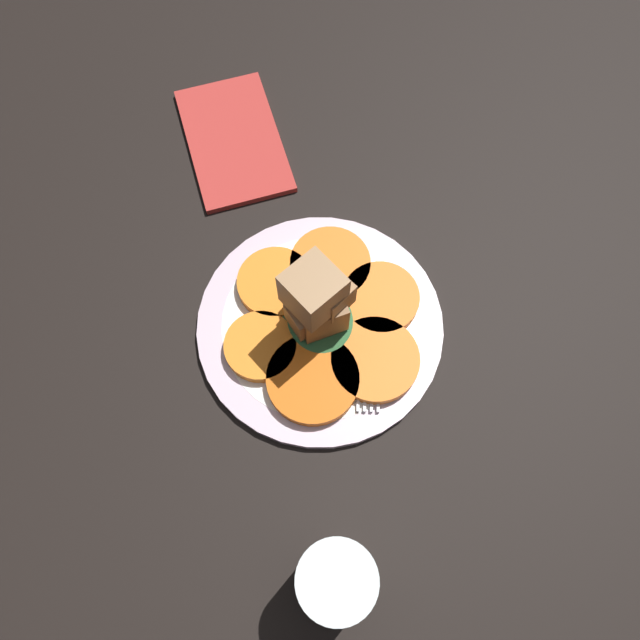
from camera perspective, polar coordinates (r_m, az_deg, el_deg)
table_slab at (r=67.41cm, az=0.00°, el=-0.98°), size 120.00×120.00×2.00cm
plate at (r=65.99cm, az=0.00°, el=-0.51°), size 25.98×25.98×1.05cm
carrot_slice_0 at (r=66.20cm, az=5.56°, el=1.99°), size 8.17×8.17×1.25cm
carrot_slice_1 at (r=67.62cm, az=0.94°, el=5.12°), size 8.70×8.70×1.25cm
carrot_slice_2 at (r=66.80cm, az=-4.10°, el=3.39°), size 8.14×8.14×1.25cm
carrot_slice_3 at (r=64.19cm, az=-5.47°, el=-2.41°), size 7.44×7.44×1.25cm
carrot_slice_4 at (r=62.83cm, az=-0.67°, el=-5.44°), size 9.39×9.39×1.25cm
carrot_slice_5 at (r=63.68cm, az=5.05°, el=-3.65°), size 9.05×9.05×1.25cm
center_pile at (r=61.40cm, az=-0.11°, el=1.42°), size 8.69×7.82×11.20cm
fork at (r=65.34cm, az=4.41°, el=-0.53°), size 18.92×7.76×0.40cm
water_glass at (r=56.66cm, az=1.43°, el=-22.69°), size 6.50×6.50×10.72cm
napkin at (r=78.79cm, az=-7.89°, el=15.97°), size 17.98×10.79×0.80cm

